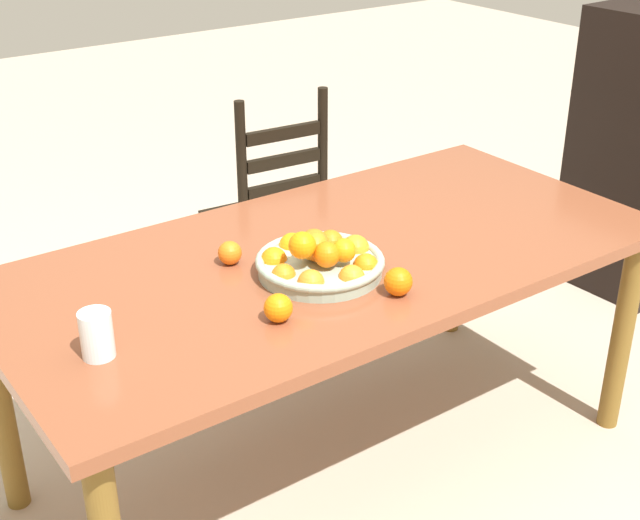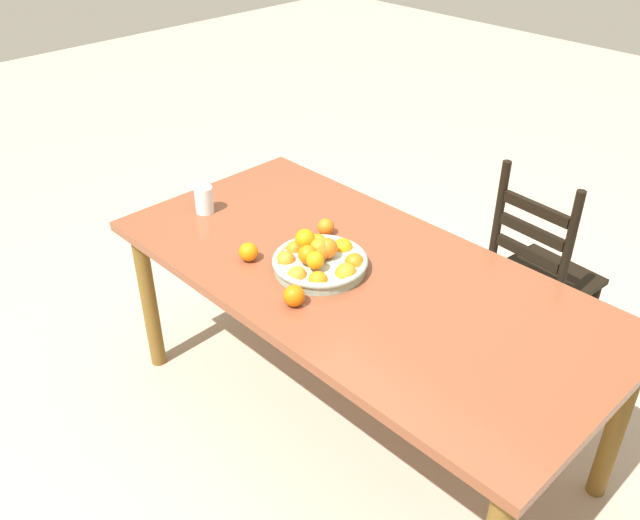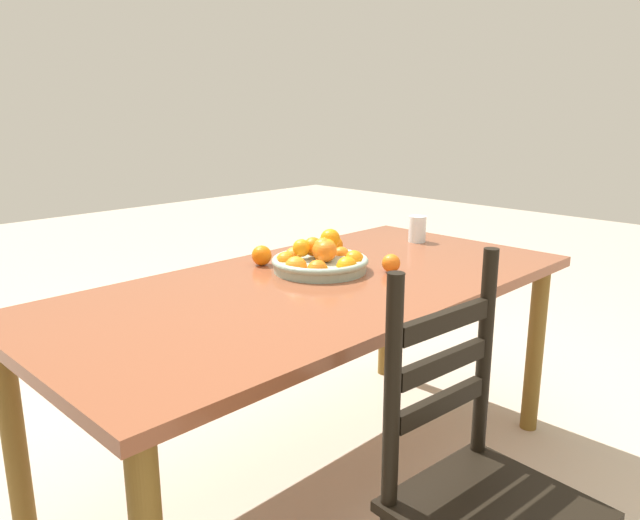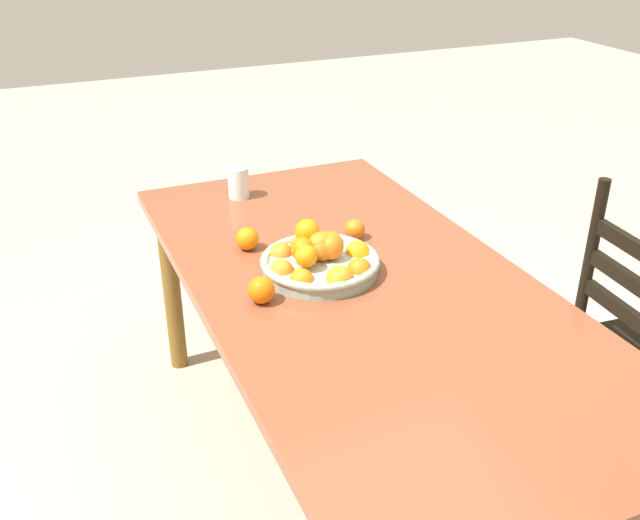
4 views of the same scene
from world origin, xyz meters
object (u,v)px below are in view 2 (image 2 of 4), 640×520
object	(u,v)px
dining_table	(358,290)
orange_loose_0	(294,296)
orange_loose_1	(248,252)
chair_near_window	(538,280)
fruit_bowl	(320,260)
orange_loose_2	(326,227)
drinking_glass	(204,200)

from	to	relation	value
dining_table	orange_loose_0	xyz separation A→B (m)	(-0.02, -0.30, 0.11)
orange_loose_1	chair_near_window	bearing A→B (deg)	58.70
dining_table	fruit_bowl	distance (m)	0.18
fruit_bowl	orange_loose_0	world-z (taller)	fruit_bowl
chair_near_window	orange_loose_0	distance (m)	1.18
orange_loose_0	dining_table	bearing A→B (deg)	86.93
chair_near_window	orange_loose_2	xyz separation A→B (m)	(-0.57, -0.70, 0.30)
fruit_bowl	orange_loose_0	distance (m)	0.23
drinking_glass	orange_loose_0	bearing A→B (deg)	-12.99
chair_near_window	drinking_glass	world-z (taller)	chair_near_window
dining_table	orange_loose_0	world-z (taller)	orange_loose_0
dining_table	orange_loose_1	size ratio (longest dim) A/B	26.76
fruit_bowl	orange_loose_1	world-z (taller)	fruit_bowl
orange_loose_2	fruit_bowl	bearing A→B (deg)	-49.25
fruit_bowl	orange_loose_0	xyz separation A→B (m)	(0.09, -0.21, -0.00)
dining_table	fruit_bowl	world-z (taller)	fruit_bowl
orange_loose_0	drinking_glass	world-z (taller)	drinking_glass
chair_near_window	drinking_glass	distance (m)	1.43
orange_loose_1	fruit_bowl	bearing A→B (deg)	32.63
orange_loose_2	drinking_glass	xyz separation A→B (m)	(-0.47, -0.23, 0.02)
orange_loose_0	drinking_glass	distance (m)	0.75
chair_near_window	orange_loose_2	world-z (taller)	chair_near_window
dining_table	chair_near_window	xyz separation A→B (m)	(0.29, 0.80, -0.19)
orange_loose_1	drinking_glass	size ratio (longest dim) A/B	0.63
dining_table	orange_loose_1	xyz separation A→B (m)	(-0.33, -0.23, 0.11)
dining_table	drinking_glass	bearing A→B (deg)	-170.11
chair_near_window	fruit_bowl	distance (m)	1.02
chair_near_window	fruit_bowl	size ratio (longest dim) A/B	2.87
orange_loose_1	drinking_glass	distance (m)	0.43
chair_near_window	orange_loose_1	size ratio (longest dim) A/B	13.94
orange_loose_0	drinking_glass	xyz separation A→B (m)	(-0.73, 0.17, 0.02)
fruit_bowl	orange_loose_1	bearing A→B (deg)	-147.37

